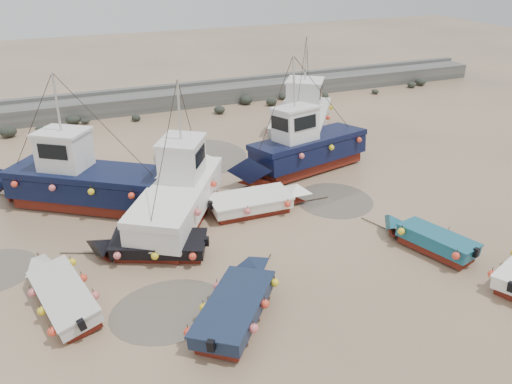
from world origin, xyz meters
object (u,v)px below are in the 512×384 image
(cabin_boat_0, at_px, (75,179))
(cabin_boat_1, at_px, (181,190))
(dinghy_0, at_px, (64,290))
(cabin_boat_2, at_px, (301,149))
(dinghy_1, at_px, (239,302))
(cabin_boat_3, at_px, (303,117))
(dinghy_5, at_px, (258,200))
(dinghy_4, at_px, (150,243))
(dinghy_2, at_px, (428,237))
(person, at_px, (155,195))

(cabin_boat_0, distance_m, cabin_boat_1, 5.30)
(cabin_boat_0, bearing_deg, dinghy_0, -153.88)
(cabin_boat_1, bearing_deg, cabin_boat_0, 176.29)
(cabin_boat_2, bearing_deg, dinghy_1, 131.09)
(dinghy_1, height_order, cabin_boat_3, cabin_boat_3)
(cabin_boat_1, distance_m, cabin_boat_2, 7.69)
(dinghy_5, xyz_separation_m, cabin_boat_0, (-7.70, 3.86, 0.78))
(dinghy_1, height_order, cabin_boat_0, cabin_boat_0)
(dinghy_1, xyz_separation_m, dinghy_4, (-2.01, 4.73, 0.00))
(cabin_boat_1, bearing_deg, cabin_boat_2, 50.73)
(dinghy_2, distance_m, cabin_boat_0, 16.01)
(dinghy_4, relative_size, dinghy_5, 0.95)
(cabin_boat_3, distance_m, person, 11.75)
(dinghy_1, height_order, dinghy_2, same)
(cabin_boat_0, bearing_deg, dinghy_2, -92.49)
(dinghy_4, bearing_deg, dinghy_5, -47.70)
(dinghy_2, relative_size, person, 3.13)
(dinghy_0, relative_size, cabin_boat_0, 0.65)
(dinghy_0, bearing_deg, dinghy_1, -41.92)
(dinghy_0, relative_size, dinghy_2, 1.17)
(dinghy_5, height_order, cabin_boat_1, cabin_boat_1)
(cabin_boat_0, distance_m, cabin_boat_2, 11.60)
(dinghy_1, relative_size, cabin_boat_0, 0.56)
(dinghy_0, bearing_deg, cabin_boat_0, 68.57)
(dinghy_4, relative_size, cabin_boat_0, 0.61)
(cabin_boat_1, relative_size, cabin_boat_3, 0.99)
(cabin_boat_0, height_order, person, cabin_boat_0)
(dinghy_5, bearing_deg, dinghy_0, -65.53)
(dinghy_4, relative_size, cabin_boat_3, 0.62)
(dinghy_0, relative_size, dinghy_1, 1.16)
(dinghy_0, bearing_deg, dinghy_2, -21.64)
(dinghy_0, distance_m, cabin_boat_0, 7.65)
(dinghy_5, height_order, cabin_boat_0, cabin_boat_0)
(dinghy_0, relative_size, dinghy_5, 1.00)
(cabin_boat_1, bearing_deg, dinghy_1, -58.10)
(cabin_boat_3, bearing_deg, dinghy_1, -89.02)
(dinghy_2, xyz_separation_m, dinghy_4, (-10.54, 3.81, -0.01))
(cabin_boat_2, bearing_deg, dinghy_2, 175.59)
(cabin_boat_1, distance_m, person, 3.10)
(dinghy_2, bearing_deg, dinghy_0, 152.62)
(dinghy_0, xyz_separation_m, cabin_boat_2, (12.63, 6.95, 0.81))
(dinghy_2, relative_size, cabin_boat_2, 0.53)
(dinghy_4, xyz_separation_m, person, (1.26, 5.32, -0.55))
(dinghy_1, relative_size, cabin_boat_1, 0.57)
(dinghy_0, relative_size, dinghy_4, 1.05)
(cabin_boat_0, bearing_deg, cabin_boat_3, -38.87)
(dinghy_2, xyz_separation_m, cabin_boat_2, (-1.27, 8.92, 0.79))
(cabin_boat_0, xyz_separation_m, cabin_boat_3, (14.24, 4.38, 0.00))
(cabin_boat_2, bearing_deg, cabin_boat_3, -40.51)
(cabin_boat_1, height_order, cabin_boat_3, same)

